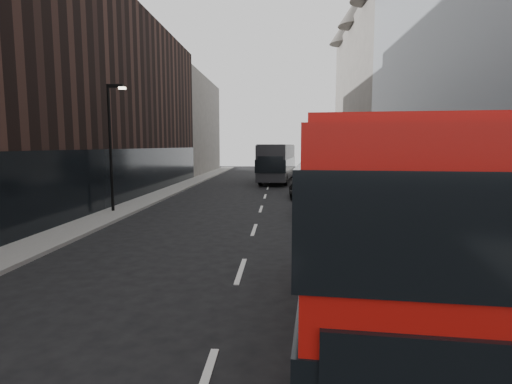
% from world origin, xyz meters
% --- Properties ---
extents(sidewalk_right, '(3.00, 80.00, 0.15)m').
position_xyz_m(sidewalk_right, '(7.50, 25.00, 0.07)').
color(sidewalk_right, slate).
rests_on(sidewalk_right, ground).
extents(sidewalk_left, '(2.00, 80.00, 0.15)m').
position_xyz_m(sidewalk_left, '(-8.00, 25.00, 0.07)').
color(sidewalk_left, slate).
rests_on(sidewalk_left, ground).
extents(building_modern_block, '(5.03, 22.00, 20.00)m').
position_xyz_m(building_modern_block, '(11.47, 21.00, 9.90)').
color(building_modern_block, gray).
rests_on(building_modern_block, ground).
extents(building_victorian, '(6.50, 24.00, 21.00)m').
position_xyz_m(building_victorian, '(11.38, 44.00, 9.66)').
color(building_victorian, '#5E5953').
rests_on(building_victorian, ground).
extents(building_left_mid, '(5.00, 24.00, 14.00)m').
position_xyz_m(building_left_mid, '(-11.50, 30.00, 7.00)').
color(building_left_mid, black).
rests_on(building_left_mid, ground).
extents(building_left_far, '(5.00, 20.00, 13.00)m').
position_xyz_m(building_left_far, '(-11.50, 52.00, 6.50)').
color(building_left_far, '#5E5953').
rests_on(building_left_far, ground).
extents(street_lamp, '(1.06, 0.22, 7.00)m').
position_xyz_m(street_lamp, '(-8.22, 18.00, 4.18)').
color(street_lamp, black).
rests_on(street_lamp, sidewalk_left).
extents(red_bus, '(3.26, 10.23, 4.07)m').
position_xyz_m(red_bus, '(2.94, 4.18, 2.26)').
color(red_bus, '#A70E0A').
rests_on(red_bus, ground).
extents(grey_bus, '(4.05, 12.37, 3.93)m').
position_xyz_m(grey_bus, '(0.80, 38.41, 2.10)').
color(grey_bus, black).
rests_on(grey_bus, ground).
extents(car_a, '(2.13, 4.29, 1.41)m').
position_xyz_m(car_a, '(4.01, 20.00, 0.70)').
color(car_a, black).
rests_on(car_a, ground).
extents(car_b, '(1.84, 4.50, 1.45)m').
position_xyz_m(car_b, '(2.76, 18.00, 0.73)').
color(car_b, '#93969B').
rests_on(car_b, ground).
extents(car_c, '(1.83, 4.47, 1.30)m').
position_xyz_m(car_c, '(2.72, 25.53, 0.65)').
color(car_c, black).
rests_on(car_c, ground).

